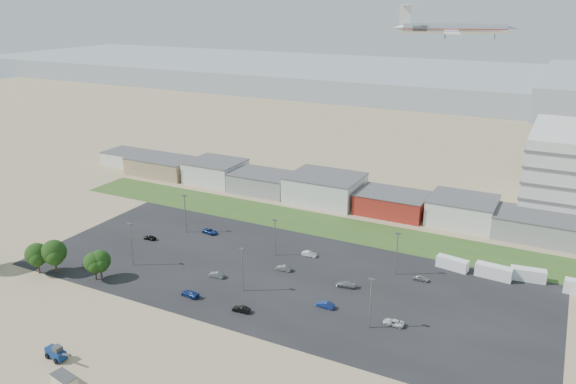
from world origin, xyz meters
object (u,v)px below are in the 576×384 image
Objects in this scene: parked_car_13 at (241,309)px; box_trailer_a at (452,264)px; airliner at (454,28)px; parked_car_12 at (345,284)px; parked_car_7 at (284,268)px; parked_car_10 at (90,264)px; parked_car_0 at (393,322)px; parked_car_3 at (190,294)px; parked_car_4 at (217,275)px; parked_car_11 at (309,254)px; parked_car_5 at (150,238)px; parked_car_8 at (421,278)px; parked_car_9 at (210,231)px; parked_car_1 at (325,305)px; portable_shed at (64,382)px; telehandler at (56,352)px.

box_trailer_a is at bearing 134.43° from parked_car_13.
airliner is 102.28m from parked_car_12.
parked_car_7 is 15.86m from parked_car_12.
parked_car_12 is (57.83, 18.42, -0.01)m from parked_car_10.
parked_car_10 is at bearing -84.97° from parked_car_0.
parked_car_13 is (13.04, -0.38, -0.02)m from parked_car_3.
airliner is 111.94m from parked_car_0.
parked_car_12 is (-19.17, -19.67, -0.74)m from box_trailer_a.
parked_car_4 is 1.00× the size of parked_car_11.
parked_car_5 reaches higher than parked_car_0.
parked_car_3 is 9.94m from parked_car_4.
parked_car_4 is 1.07× the size of parked_car_8.
parked_car_7 is 1.00× the size of parked_car_11.
airliner reaches higher than parked_car_13.
parked_car_12 is (28.04, 19.07, -0.00)m from parked_car_3.
parked_car_11 is at bearing -128.24° from parked_car_0.
parked_car_8 is (-5.03, -9.14, -0.78)m from box_trailer_a.
parked_car_11 reaches higher than parked_car_9.
parked_car_3 is at bearing 148.59° from parked_car_11.
portable_shed is at bearing -31.79° from parked_car_1.
parked_car_12 is (43.83, -11.15, 0.02)m from parked_car_9.
parked_car_0 is 1.19× the size of parked_car_5.
parked_car_8 is at bearing -60.44° from parked_car_10.
parked_car_5 is at bearing -98.34° from parked_car_12.
parked_car_8 is at bearing 132.35° from parked_car_3.
parked_car_8 is 41.82m from parked_car_13.
parked_car_5 is at bearing 1.09° from parked_car_10.
parked_car_3 reaches higher than parked_car_8.
parked_car_0 is at bearing 78.16° from parked_car_5.
parked_car_10 is at bearing 117.66° from parked_car_11.
parked_car_10 is 52.77m from parked_car_11.
parked_car_7 is 31.51m from parked_car_8.
parked_car_11 is at bearing 100.32° from parked_car_5.
airliner is at bearing 163.90° from parked_car_7.
parked_car_8 is (14.59, 20.59, -0.04)m from parked_car_1.
parked_car_10 is (-77.00, -38.09, -0.72)m from box_trailer_a.
parked_car_3 reaches higher than parked_car_13.
parked_car_0 is 17.27m from parked_car_12.
telehandler is 29.81m from parked_car_3.
parked_car_4 is (-27.52, 0.92, -0.02)m from parked_car_1.
airliner is 132.37m from parked_car_10.
parked_car_3 is (-42.07, -9.00, 0.07)m from parked_car_0.
parked_car_7 is at bearing 87.04° from portable_shed.
box_trailer_a is (55.09, 67.49, -0.03)m from telehandler.
portable_shed is 64.99m from parked_car_11.
portable_shed is at bearing -18.47° from parked_car_7.
parked_car_11 is (14.60, 63.33, -0.54)m from portable_shed.
parked_car_1 is 29.02m from parked_car_3.
portable_shed is 0.12× the size of airliner.
parked_car_9 reaches higher than parked_car_5.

